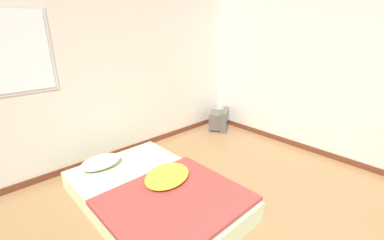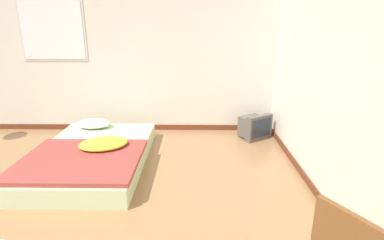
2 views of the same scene
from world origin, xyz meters
name	(u,v)px [view 2 (image 2 of 2)]	position (x,y,z in m)	size (l,w,h in m)	color
wall_back	(106,55)	(-0.01, 3.03, 1.29)	(8.01, 0.08, 2.60)	silver
mattress_bed	(92,155)	(0.13, 1.58, 0.14)	(1.39, 2.10, 0.37)	beige
crt_tv	(254,127)	(2.45, 2.61, 0.19)	(0.56, 0.53, 0.41)	#56514C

